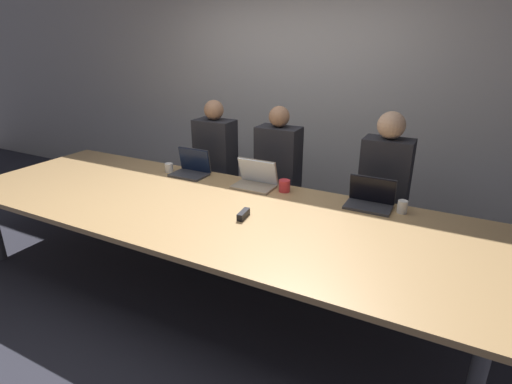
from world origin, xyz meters
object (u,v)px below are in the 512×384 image
Objects in this scene: person_far_midleft at (216,169)px; cup_far_center at (284,186)px; person_far_right at (383,196)px; cup_far_midleft at (169,168)px; cup_far_right at (402,207)px; person_far_center at (278,180)px; laptop_far_midleft at (192,167)px; laptop_far_center at (256,179)px; stapler at (243,214)px; laptop_far_right at (370,198)px.

person_far_midleft reaches higher than cup_far_center.
person_far_right is at bearing 28.57° from cup_far_center.
cup_far_right is at bearing 1.31° from cup_far_midleft.
person_far_right reaches higher than cup_far_midleft.
person_far_midleft is 0.71m from person_far_center.
cup_far_midleft is (-0.24, -0.04, -0.03)m from laptop_far_midleft.
person_far_midleft is 0.52m from cup_far_midleft.
laptop_far_midleft reaches higher than laptop_far_center.
cup_far_right is at bearing -62.07° from person_far_right.
person_far_center is (-0.98, -0.00, -0.02)m from person_far_right.
laptop_far_center reaches higher than stapler.
cup_far_center is at bearing 78.82° from stapler.
laptop_far_center is at bearing -178.65° from laptop_far_right.
cup_far_center is at bearing -179.71° from cup_far_right.
laptop_far_center is (-1.22, -0.01, 0.02)m from cup_far_right.
person_far_midleft is 1.37m from stapler.
laptop_far_midleft is 1.67m from laptop_far_right.
laptop_far_right is at bearing -94.42° from person_far_right.
person_far_right reaches higher than person_far_midleft.
person_far_right is (1.93, 0.45, -0.09)m from cup_far_midleft.
laptop_far_right is at bearing 0.54° from laptop_far_midleft.
person_far_right reaches higher than person_far_center.
laptop_far_right is 0.99m from stapler.
person_far_right reaches higher than laptop_far_midleft.
laptop_far_midleft is at bearing -166.66° from person_far_right.
person_far_center reaches higher than laptop_far_right.
laptop_far_right is at bearing 177.27° from cup_far_right.
stapler is (1.15, -0.57, -0.02)m from cup_far_midleft.
laptop_far_center reaches higher than cup_far_midleft.
cup_far_midleft is 0.93m from laptop_far_center.
laptop_far_midleft is at bearing 179.95° from cup_far_center.
stapler is (-0.76, -0.63, -0.04)m from laptop_far_right.
laptop_far_center is at bearing 103.18° from stapler.
person_far_center is (-0.95, 0.39, -0.13)m from laptop_far_right.
stapler is (-1.00, -0.62, -0.02)m from cup_far_right.
laptop_far_right reaches higher than cup_far_right.
cup_far_right is 0.62× the size of stapler.
laptop_far_midleft is at bearing -150.61° from person_far_center.
laptop_far_midleft is 0.25× the size of person_far_center.
person_far_center is (0.03, 0.41, -0.14)m from laptop_far_center.
cup_far_midleft is 1.20m from cup_far_center.
person_far_right is at bearing 45.60° from stapler.
person_far_right reaches higher than laptop_far_center.
stapler is at bearing -26.56° from cup_far_midleft.
person_far_center is 8.88× the size of stapler.
laptop_far_center reaches higher than cup_far_right.
cup_far_right is 1.18m from stapler.
person_far_center is (0.95, 0.45, -0.11)m from cup_far_midleft.
laptop_far_center is 0.65m from stapler.
cup_far_right is (0.24, -0.01, -0.02)m from laptop_far_right.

